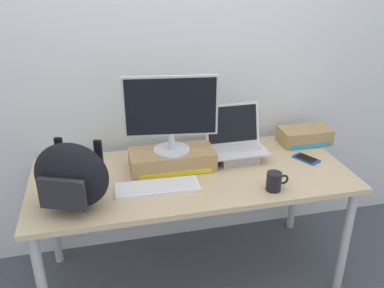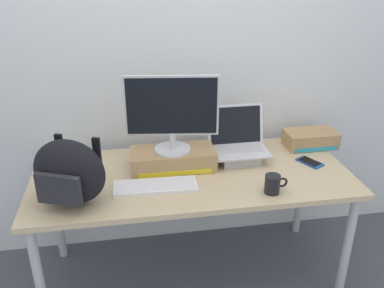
{
  "view_description": "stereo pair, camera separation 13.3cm",
  "coord_description": "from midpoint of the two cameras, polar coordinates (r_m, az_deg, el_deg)",
  "views": [
    {
      "loc": [
        -0.46,
        -1.98,
        1.85
      ],
      "look_at": [
        0.0,
        0.0,
        0.91
      ],
      "focal_mm": 38.61,
      "sensor_mm": 36.0,
      "label": 1
    },
    {
      "loc": [
        -0.33,
        -2.0,
        1.85
      ],
      "look_at": [
        0.0,
        0.0,
        0.91
      ],
      "focal_mm": 38.61,
      "sensor_mm": 36.0,
      "label": 2
    }
  ],
  "objects": [
    {
      "name": "cell_phone",
      "position": [
        2.54,
        17.4,
        -2.43
      ],
      "size": [
        0.14,
        0.17,
        0.01
      ],
      "rotation": [
        0.0,
        0.0,
        0.5
      ],
      "color": "#19479E",
      "rests_on": "desk"
    },
    {
      "name": "coffee_mug",
      "position": [
        2.17,
        12.85,
        -5.44
      ],
      "size": [
        0.12,
        0.08,
        0.1
      ],
      "color": "black",
      "rests_on": "desk"
    },
    {
      "name": "ground_plane",
      "position": [
        2.75,
        1.45,
        -17.51
      ],
      "size": [
        20.0,
        20.0,
        0.0
      ],
      "primitive_type": "plane",
      "color": "#474C56"
    },
    {
      "name": "plush_toy",
      "position": [
        2.46,
        -14.78,
        -1.84
      ],
      "size": [
        0.1,
        0.1,
        0.1
      ],
      "color": "#2393CC",
      "rests_on": "desk"
    },
    {
      "name": "external_keyboard",
      "position": [
        2.18,
        -3.29,
        -5.85
      ],
      "size": [
        0.44,
        0.16,
        0.02
      ],
      "rotation": [
        0.0,
        0.0,
        -0.03
      ],
      "color": "white",
      "rests_on": "desk"
    },
    {
      "name": "toner_box_cyan",
      "position": [
        2.74,
        17.38,
        0.67
      ],
      "size": [
        0.32,
        0.18,
        0.1
      ],
      "color": "#A88456",
      "rests_on": "desk"
    },
    {
      "name": "messenger_backpack",
      "position": [
        2.05,
        -14.85,
        -3.86
      ],
      "size": [
        0.41,
        0.32,
        0.33
      ],
      "rotation": [
        0.0,
        0.0,
        -0.39
      ],
      "color": "black",
      "rests_on": "desk"
    },
    {
      "name": "back_wall",
      "position": [
        2.57,
        -0.28,
        12.46
      ],
      "size": [
        7.0,
        0.1,
        2.6
      ],
      "primitive_type": "cube",
      "color": "silver",
      "rests_on": "ground"
    },
    {
      "name": "open_laptop",
      "position": [
        2.47,
        7.91,
        -0.77
      ],
      "size": [
        0.34,
        0.25,
        0.31
      ],
      "rotation": [
        0.0,
        0.0,
        0.01
      ],
      "color": "#ADADB2",
      "rests_on": "desk"
    },
    {
      "name": "desk",
      "position": [
        2.35,
        1.63,
        -5.52
      ],
      "size": [
        1.77,
        0.77,
        0.73
      ],
      "color": "tan",
      "rests_on": "ground"
    },
    {
      "name": "desktop_monitor",
      "position": [
        2.24,
        -1.1,
        4.39
      ],
      "size": [
        0.51,
        0.21,
        0.43
      ],
      "rotation": [
        0.0,
        0.0,
        -0.13
      ],
      "color": "silver",
      "rests_on": "toner_box_yellow"
    },
    {
      "name": "toner_box_yellow",
      "position": [
        2.35,
        -1.05,
        -2.09
      ],
      "size": [
        0.48,
        0.22,
        0.11
      ],
      "color": "#A88456",
      "rests_on": "desk"
    }
  ]
}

